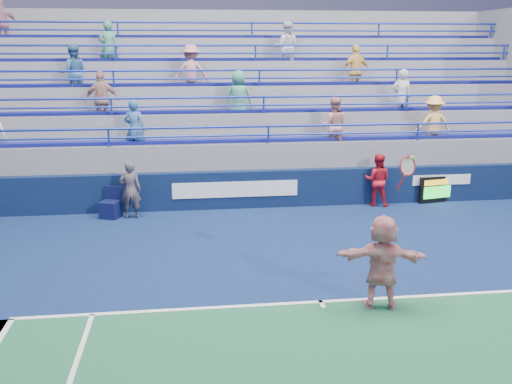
{
  "coord_description": "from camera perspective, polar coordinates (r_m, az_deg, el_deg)",
  "views": [
    {
      "loc": [
        -2.39,
        -9.43,
        4.6
      ],
      "look_at": [
        -0.89,
        2.5,
        1.5
      ],
      "focal_mm": 40.0,
      "sensor_mm": 36.0,
      "label": 1
    }
  ],
  "objects": [
    {
      "name": "ground",
      "position": [
        10.76,
        6.48,
        -10.95
      ],
      "size": [
        120.0,
        120.0,
        0.0
      ],
      "primitive_type": "plane",
      "color": "#333538"
    },
    {
      "name": "sponsor_wall",
      "position": [
        16.61,
        1.33,
        0.34
      ],
      "size": [
        18.0,
        0.32,
        1.1
      ],
      "color": "#091636",
      "rests_on": "ground"
    },
    {
      "name": "bleacher_stand",
      "position": [
        20.08,
        -0.29,
        5.68
      ],
      "size": [
        18.0,
        5.6,
        6.13
      ],
      "color": "slate",
      "rests_on": "ground"
    },
    {
      "name": "serve_speed_board",
      "position": [
        17.94,
        17.63,
        0.24
      ],
      "size": [
        1.17,
        0.36,
        0.81
      ],
      "color": "black",
      "rests_on": "ground"
    },
    {
      "name": "judge_chair",
      "position": [
        16.12,
        -14.33,
        -1.58
      ],
      "size": [
        0.62,
        0.63,
        0.85
      ],
      "color": "#0C113A",
      "rests_on": "ground"
    },
    {
      "name": "tennis_player",
      "position": [
        10.44,
        12.51,
        -6.82
      ],
      "size": [
        1.68,
        0.83,
        2.78
      ],
      "color": "white",
      "rests_on": "ground"
    },
    {
      "name": "line_judge",
      "position": [
        15.84,
        -12.46,
        0.2
      ],
      "size": [
        0.59,
        0.39,
        1.59
      ],
      "primitive_type": "imported",
      "rotation": [
        0.0,
        0.0,
        3.12
      ],
      "color": "#131734",
      "rests_on": "ground"
    },
    {
      "name": "ball_girl",
      "position": [
        17.06,
        12.04,
        1.17
      ],
      "size": [
        0.92,
        0.82,
        1.55
      ],
      "primitive_type": "imported",
      "rotation": [
        0.0,
        0.0,
        2.78
      ],
      "color": "red",
      "rests_on": "ground"
    }
  ]
}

